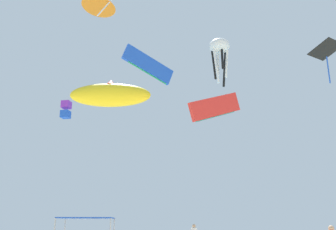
% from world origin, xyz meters
% --- Properties ---
extents(canopy_tent, '(3.02, 2.79, 2.17)m').
position_xyz_m(canopy_tent, '(-4.25, 5.89, 2.06)').
color(canopy_tent, '#B2B2B7').
rests_on(canopy_tent, ground).
extents(kite_parafoil_red, '(3.63, 2.15, 2.43)m').
position_xyz_m(kite_parafoil_red, '(3.29, 5.09, 8.74)').
color(kite_parafoil_red, red).
extents(kite_box_purple, '(1.24, 1.24, 2.15)m').
position_xyz_m(kite_box_purple, '(-10.74, 27.85, 15.36)').
color(kite_box_purple, purple).
extents(kite_delta_orange, '(4.79, 4.78, 2.87)m').
position_xyz_m(kite_delta_orange, '(-5.83, 16.61, 23.10)').
color(kite_delta_orange, orange).
extents(kite_inflatable_yellow, '(5.32, 2.26, 2.13)m').
position_xyz_m(kite_inflatable_yellow, '(-3.27, 6.15, 9.76)').
color(kite_inflatable_yellow, yellow).
extents(kite_diamond_black, '(2.80, 2.77, 3.15)m').
position_xyz_m(kite_diamond_black, '(12.95, 8.86, 14.70)').
color(kite_diamond_black, black).
extents(kite_octopus_white, '(2.94, 2.94, 6.15)m').
position_xyz_m(kite_octopus_white, '(8.24, 25.30, 23.02)').
color(kite_octopus_white, white).
extents(kite_parafoil_blue, '(6.30, 3.28, 4.09)m').
position_xyz_m(kite_parafoil_blue, '(-0.73, 24.20, 19.97)').
color(kite_parafoil_blue, blue).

